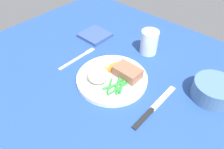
# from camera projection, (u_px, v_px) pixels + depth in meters

# --- Properties ---
(dining_table) EXTENTS (1.20, 0.90, 0.02)m
(dining_table) POSITION_uv_depth(u_px,v_px,m) (124.00, 84.00, 0.70)
(dining_table) COLOR #234793
(dining_table) RESTS_ON ground
(dinner_plate) EXTENTS (0.23, 0.23, 0.02)m
(dinner_plate) POSITION_uv_depth(u_px,v_px,m) (112.00, 79.00, 0.69)
(dinner_plate) COLOR white
(dinner_plate) RESTS_ON dining_table
(meat_portion) EXTENTS (0.09, 0.06, 0.03)m
(meat_portion) POSITION_uv_depth(u_px,v_px,m) (127.00, 72.00, 0.68)
(meat_portion) COLOR #936047
(meat_portion) RESTS_ON dinner_plate
(mashed_potatoes) EXTENTS (0.07, 0.07, 0.05)m
(mashed_potatoes) POSITION_uv_depth(u_px,v_px,m) (98.00, 75.00, 0.65)
(mashed_potatoes) COLOR beige
(mashed_potatoes) RESTS_ON dinner_plate
(carrot_slices) EXTENTS (0.05, 0.07, 0.01)m
(carrot_slices) POSITION_uv_depth(u_px,v_px,m) (111.00, 68.00, 0.71)
(carrot_slices) COLOR orange
(carrot_slices) RESTS_ON dinner_plate
(green_beans) EXTENTS (0.07, 0.10, 0.01)m
(green_beans) POSITION_uv_depth(u_px,v_px,m) (118.00, 85.00, 0.65)
(green_beans) COLOR #2D8C38
(green_beans) RESTS_ON dinner_plate
(fork) EXTENTS (0.01, 0.17, 0.00)m
(fork) POSITION_uv_depth(u_px,v_px,m) (77.00, 59.00, 0.77)
(fork) COLOR silver
(fork) RESTS_ON dining_table
(knife) EXTENTS (0.02, 0.21, 0.01)m
(knife) POSITION_uv_depth(u_px,v_px,m) (154.00, 107.00, 0.61)
(knife) COLOR black
(knife) RESTS_ON dining_table
(water_glass) EXTENTS (0.06, 0.06, 0.09)m
(water_glass) POSITION_uv_depth(u_px,v_px,m) (149.00, 44.00, 0.78)
(water_glass) COLOR silver
(water_glass) RESTS_ON dining_table
(salad_bowl) EXTENTS (0.12, 0.12, 0.06)m
(salad_bowl) POSITION_uv_depth(u_px,v_px,m) (214.00, 89.00, 0.62)
(salad_bowl) COLOR #4C7299
(salad_bowl) RESTS_ON dining_table
(napkin) EXTENTS (0.11, 0.11, 0.01)m
(napkin) POSITION_uv_depth(u_px,v_px,m) (95.00, 35.00, 0.88)
(napkin) COLOR #334C8C
(napkin) RESTS_ON dining_table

